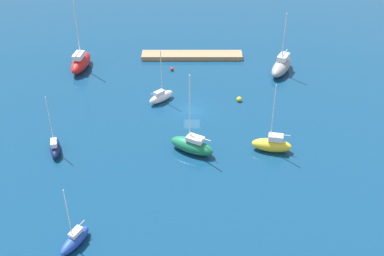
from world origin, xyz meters
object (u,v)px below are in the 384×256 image
Objects in this scene: sailboat_navy_inner_mooring at (55,147)px; sailboat_blue_off_beacon at (75,240)px; mooring_buoy_red at (172,69)px; sailboat_yellow_lone_south at (272,144)px; sailboat_red_lone_north at (81,62)px; pier_dock at (192,55)px; sailboat_green_near_pier at (192,145)px; sailboat_gray_along_channel at (281,66)px; sailboat_white_outer_mooring at (161,97)px; mooring_buoy_yellow at (239,99)px.

sailboat_navy_inner_mooring is 17.96m from sailboat_blue_off_beacon.
sailboat_navy_inner_mooring is at bearing 58.11° from mooring_buoy_red.
sailboat_yellow_lone_south is 39.68m from sailboat_red_lone_north.
sailboat_navy_inner_mooring is at bearing 57.77° from pier_dock.
mooring_buoy_red is (14.64, -24.17, -0.77)m from sailboat_yellow_lone_south.
sailboat_green_near_pier reaches higher than sailboat_gray_along_channel.
sailboat_gray_along_channel is 49.73m from sailboat_blue_off_beacon.
sailboat_gray_along_channel is 1.26× the size of sailboat_white_outer_mooring.
sailboat_gray_along_channel reaches higher than sailboat_white_outer_mooring.
sailboat_blue_off_beacon is at bearing -162.00° from sailboat_red_lone_north.
sailboat_white_outer_mooring is 10.86× the size of mooring_buoy_yellow.
sailboat_red_lone_north is at bearing -10.46° from sailboat_navy_inner_mooring.
sailboat_navy_inner_mooring is at bearing 28.87° from sailboat_green_near_pier.
sailboat_navy_inner_mooring is 42.14m from sailboat_gray_along_channel.
mooring_buoy_yellow is at bearing -43.87° from sailboat_white_outer_mooring.
sailboat_gray_along_channel is at bearing -18.28° from sailboat_white_outer_mooring.
sailboat_yellow_lone_south is 12.66× the size of mooring_buoy_yellow.
sailboat_green_near_pier is 28.51m from sailboat_gray_along_channel.
sailboat_red_lone_north is at bearing -27.76° from sailboat_yellow_lone_south.
sailboat_white_outer_mooring is 10.95m from mooring_buoy_red.
mooring_buoy_red is (-9.16, -41.44, -0.52)m from sailboat_blue_off_beacon.
sailboat_gray_along_channel is (-15.94, 6.21, 0.92)m from pier_dock.
mooring_buoy_red is at bearing -165.30° from sailboat_blue_off_beacon.
sailboat_red_lone_north is 23.27× the size of mooring_buoy_red.
sailboat_yellow_lone_south is 13.77m from mooring_buoy_yellow.
sailboat_red_lone_north reaches higher than sailboat_navy_inner_mooring.
sailboat_green_near_pier is 15.63m from mooring_buoy_yellow.
sailboat_navy_inner_mooring is at bearing -28.70° from sailboat_gray_along_channel.
sailboat_green_near_pier is 0.85× the size of sailboat_red_lone_north.
sailboat_red_lone_north reaches higher than mooring_buoy_yellow.
sailboat_blue_off_beacon is (12.76, 16.97, -0.33)m from sailboat_green_near_pier.
sailboat_red_lone_north is at bearing -22.64° from sailboat_green_near_pier.
mooring_buoy_yellow is at bearing -64.97° from sailboat_yellow_lone_south.
sailboat_red_lone_north is (20.04, 4.89, 1.03)m from pier_dock.
sailboat_green_near_pier is 1.34× the size of sailboat_white_outer_mooring.
mooring_buoy_red is at bearing -65.41° from sailboat_gray_along_channel.
sailboat_navy_inner_mooring is 1.07× the size of sailboat_blue_off_beacon.
sailboat_blue_off_beacon is at bearing 77.54° from mooring_buoy_red.
sailboat_gray_along_channel is 13.05m from mooring_buoy_yellow.
pier_dock is at bearing -68.12° from sailboat_red_lone_north.
sailboat_red_lone_north reaches higher than sailboat_yellow_lone_south.
sailboat_yellow_lone_south is at bearing 15.17° from sailboat_gray_along_channel.
sailboat_yellow_lone_south is 0.74× the size of sailboat_red_lone_north.
mooring_buoy_red is at bearing 38.84° from sailboat_white_outer_mooring.
mooring_buoy_yellow is (-7.63, 16.23, -0.01)m from pier_dock.
sailboat_gray_along_channel is 0.80× the size of sailboat_red_lone_north.
pier_dock is at bearing -61.40° from sailboat_green_near_pier.
sailboat_red_lone_north is 17.14× the size of mooring_buoy_yellow.
sailboat_blue_off_beacon is (23.80, 17.27, -0.26)m from sailboat_yellow_lone_south.
sailboat_gray_along_channel is at bearing -68.83° from sailboat_navy_inner_mooring.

